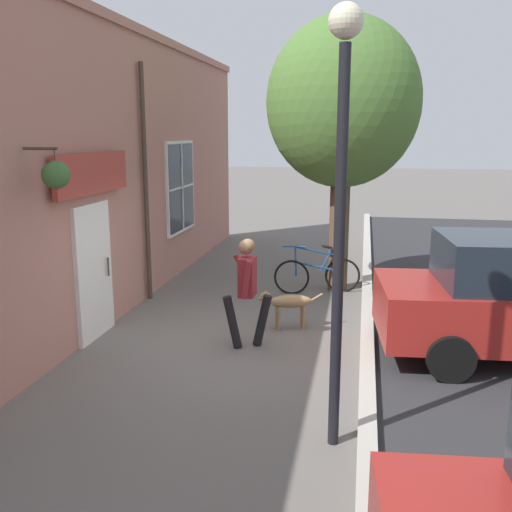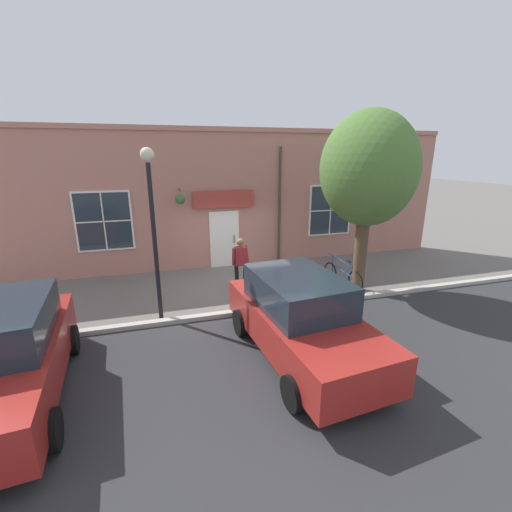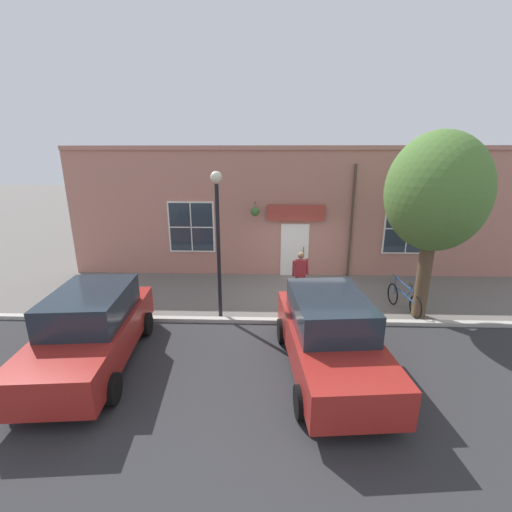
% 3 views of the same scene
% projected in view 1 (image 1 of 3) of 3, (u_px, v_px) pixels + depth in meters
% --- Properties ---
extents(ground_plane, '(90.00, 90.00, 0.00)m').
position_uv_depth(ground_plane, '(233.00, 344.00, 8.63)').
color(ground_plane, '#66605B').
extents(storefront_facade, '(0.95, 18.00, 5.02)m').
position_uv_depth(storefront_facade, '(79.00, 176.00, 8.53)').
color(storefront_facade, '#B27566').
rests_on(storefront_facade, ground_plane).
extents(pedestrian_walking, '(0.71, 0.55, 1.65)m').
position_uv_depth(pedestrian_walking, '(247.00, 283.00, 8.33)').
color(pedestrian_walking, black).
rests_on(pedestrian_walking, ground_plane).
extents(dog_on_leash, '(1.07, 0.43, 0.66)m').
position_uv_depth(dog_on_leash, '(287.00, 302.00, 9.23)').
color(dog_on_leash, '#997A51').
rests_on(dog_on_leash, ground_plane).
extents(street_tree_by_curb, '(2.95, 2.66, 5.33)m').
position_uv_depth(street_tree_by_curb, '(339.00, 107.00, 10.90)').
color(street_tree_by_curb, brown).
rests_on(street_tree_by_curb, ground_plane).
extents(leaning_bicycle, '(1.69, 0.44, 1.01)m').
position_uv_depth(leaning_bicycle, '(317.00, 274.00, 11.35)').
color(leaning_bicycle, black).
rests_on(leaning_bicycle, ground_plane).
extents(street_lamp, '(0.32, 0.32, 4.26)m').
position_uv_depth(street_lamp, '(342.00, 166.00, 5.29)').
color(street_lamp, black).
rests_on(street_lamp, ground_plane).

